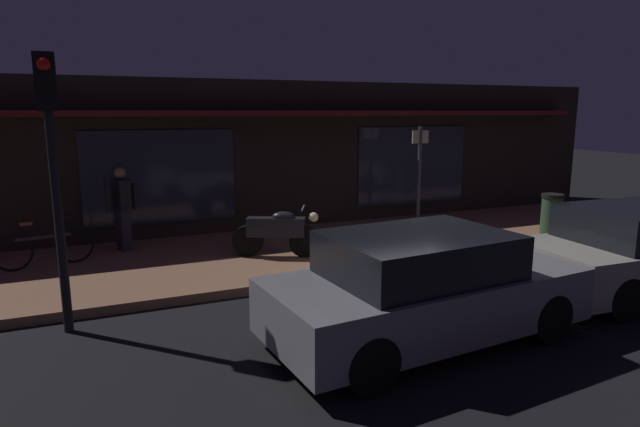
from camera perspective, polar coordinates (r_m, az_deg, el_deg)
The scene contains 10 objects.
ground_plane at distance 8.75m, azimuth 9.83°, elevation -8.59°, with size 60.00×60.00×0.00m, color black.
sidewalk_slab at distance 11.24m, azimuth 1.45°, elevation -3.63°, with size 18.00×4.00×0.15m, color #8C6047.
storefront_building at distance 14.07m, azimuth -4.37°, elevation 6.43°, with size 18.00×3.30×3.60m.
motorcycle at distance 10.17m, azimuth -4.55°, elevation -1.90°, with size 1.58×0.91×0.97m.
bicycle_parked at distance 10.70m, azimuth -27.44°, elevation -3.24°, with size 1.64×0.45×0.91m.
person_photographer at distance 11.23m, azimuth -20.41°, elevation 0.64°, with size 0.60×0.43×1.67m.
sign_post at distance 12.90m, azimuth 10.58°, elevation 4.56°, with size 0.44×0.09×2.40m.
trash_bin at distance 13.02m, azimuth 23.52°, elevation -0.07°, with size 0.48×0.48×0.93m.
traffic_light_pole at distance 7.49m, azimuth -26.80°, elevation 6.54°, with size 0.24×0.33×3.60m.
parked_car_near at distance 6.90m, azimuth 11.04°, elevation -7.83°, with size 4.23×2.08×1.42m.
Camera 1 is at (-4.59, -6.87, 2.90)m, focal length 29.88 mm.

